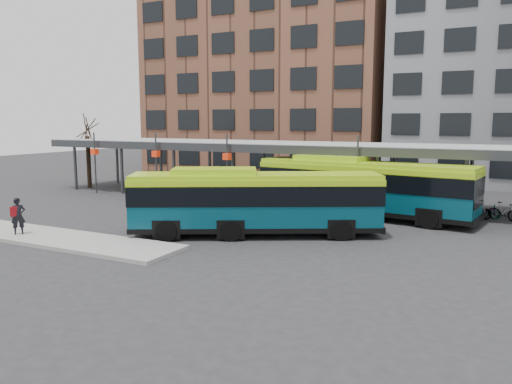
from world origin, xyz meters
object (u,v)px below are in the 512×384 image
object	(u,v)px
tree	(89,159)
pedestrian	(18,216)
bus_front	(255,201)
bus_rear	(362,185)

from	to	relation	value
tree	pedestrian	xyz separation A→B (m)	(10.74, -15.44, -1.34)
pedestrian	bus_front	bearing A→B (deg)	-22.89
bus_rear	tree	bearing A→B (deg)	-177.46
bus_rear	pedestrian	distance (m)	18.87
tree	bus_rear	xyz separation A→B (m)	(24.34, -2.39, -0.57)
tree	pedestrian	distance (m)	18.85
tree	pedestrian	world-z (taller)	tree
bus_front	pedestrian	distance (m)	11.64
bus_rear	pedestrian	bearing A→B (deg)	-128.04
tree	bus_rear	size ratio (longest dim) A/B	0.42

